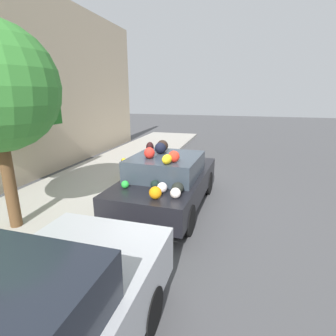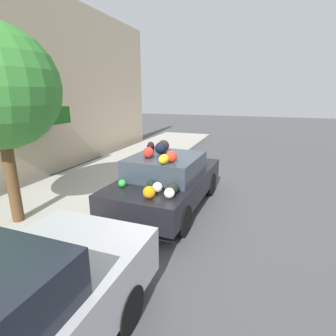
% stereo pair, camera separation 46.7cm
% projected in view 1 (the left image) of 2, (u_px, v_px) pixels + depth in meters
% --- Properties ---
extents(ground_plane, '(60.00, 60.00, 0.00)m').
position_uv_depth(ground_plane, '(162.00, 205.00, 6.94)').
color(ground_plane, '#4C4C4F').
extents(sidewalk_curb, '(24.00, 3.20, 0.14)m').
position_uv_depth(sidewalk_curb, '(74.00, 193.00, 7.63)').
color(sidewalk_curb, '#B2ADA3').
rests_on(sidewalk_curb, ground).
extents(fire_hydrant, '(0.20, 0.20, 0.70)m').
position_uv_depth(fire_hydrant, '(124.00, 169.00, 8.61)').
color(fire_hydrant, gold).
rests_on(fire_hydrant, sidewalk_curb).
extents(art_car, '(4.03, 1.97, 1.69)m').
position_uv_depth(art_car, '(167.00, 180.00, 6.65)').
color(art_car, black).
rests_on(art_car, ground).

